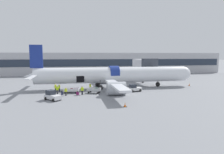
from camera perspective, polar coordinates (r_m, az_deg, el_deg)
The scene contains 18 objects.
ground_plane at distance 43.44m, azimuth 3.18°, elevation -4.05°, with size 500.00×500.00×0.00m, color gray.
terminal_strip at distance 85.73m, azimuth -3.87°, elevation 3.96°, with size 105.88×13.62×8.67m.
jet_bridge_stub at distance 55.94m, azimuth 9.22°, elevation 3.41°, with size 3.93×11.22×6.91m.
airplane at distance 47.13m, azimuth -0.02°, elevation 0.44°, with size 39.79×33.30×10.03m.
baggage_tug_lead at distance 36.31m, azimuth -16.72°, elevation -5.20°, with size 3.19×3.36×1.70m.
baggage_tug_mid at distance 43.14m, azimuth 6.35°, elevation -3.26°, with size 3.19×2.20×1.55m.
baggage_cart_loading at distance 42.16m, azimuth -11.37°, elevation -3.83°, with size 4.13×2.37×1.01m.
baggage_cart_queued at distance 41.22m, azimuth -5.04°, elevation -3.87°, with size 3.66×2.34×1.09m.
ground_crew_loader_a at distance 39.46m, azimuth -13.04°, elevation -4.01°, with size 0.54×0.50×1.61m.
ground_crew_loader_b at distance 41.50m, azimuth -15.35°, elevation -3.51°, with size 0.59×0.48×1.69m.
ground_crew_driver at distance 44.09m, azimuth -14.83°, elevation -2.99°, with size 0.49×0.54×1.60m.
ground_crew_supervisor at distance 43.75m, azimuth -6.24°, elevation -2.85°, with size 0.42×0.57×1.65m.
ground_crew_helper at distance 39.72m, azimuth -8.51°, elevation -3.77°, with size 0.59×0.50×1.72m.
ground_crew_marshal at distance 43.49m, azimuth -15.83°, elevation -2.99°, with size 0.55×0.62×1.82m.
suitcase_on_tarmac_upright at distance 39.76m, azimuth -9.80°, elevation -4.65°, with size 0.54×0.40×0.73m.
suitcase_on_tarmac_spare at distance 40.39m, azimuth -14.10°, elevation -4.51°, with size 0.37×0.31×0.83m.
safety_cone_nose at distance 54.39m, azimuth 21.22°, elevation -2.00°, with size 0.44×0.44×0.77m.
safety_cone_engine_left at distance 30.45m, azimuth 3.75°, elevation -7.93°, with size 0.56×0.56×0.67m.
Camera 1 is at (-10.35, -41.46, 7.78)m, focal length 32.00 mm.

